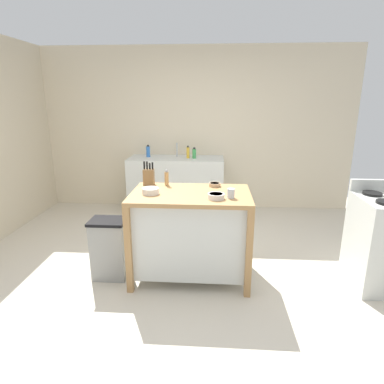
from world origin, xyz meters
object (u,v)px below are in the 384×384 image
at_px(kitchen_island, 191,230).
at_px(bowl_ceramic_wide, 215,184).
at_px(bowl_ceramic_small, 216,196).
at_px(bowl_stoneware_deep, 150,191).
at_px(sink_faucet, 177,150).
at_px(pepper_grinder, 167,178).
at_px(bottle_spray_cleaner, 194,153).
at_px(bottle_hand_soap, 188,152).
at_px(drinking_cup, 231,193).
at_px(trash_bin, 110,248).
at_px(knife_block, 149,176).
at_px(bottle_dish_soap, 148,151).

distance_m(kitchen_island, bowl_ceramic_wide, 0.55).
bearing_deg(bowl_ceramic_small, bowl_stoneware_deep, 169.32).
xyz_separation_m(bowl_ceramic_wide, sink_faucet, (-0.61, 1.89, 0.08)).
height_order(pepper_grinder, bottle_spray_cleaner, pepper_grinder).
bearing_deg(kitchen_island, bottle_hand_soap, 95.34).
distance_m(bowl_ceramic_wide, drinking_cup, 0.43).
relative_size(kitchen_island, bowl_ceramic_small, 7.63).
xyz_separation_m(bowl_ceramic_small, bottle_hand_soap, (-0.44, 2.18, 0.05)).
bearing_deg(bottle_hand_soap, bottle_spray_cleaner, -9.66).
xyz_separation_m(kitchen_island, bowl_ceramic_small, (0.25, -0.18, 0.43)).
relative_size(bowl_ceramic_small, bowl_ceramic_wide, 1.27).
relative_size(pepper_grinder, sink_faucet, 0.78).
relative_size(bowl_stoneware_deep, bottle_hand_soap, 0.85).
bearing_deg(trash_bin, bottle_spray_cleaner, 70.30).
bearing_deg(bottle_spray_cleaner, drinking_cup, -77.46).
height_order(kitchen_island, bowl_stoneware_deep, bowl_stoneware_deep).
relative_size(kitchen_island, bottle_spray_cleaner, 6.89).
xyz_separation_m(bowl_ceramic_small, sink_faucet, (-0.63, 2.33, 0.07)).
bearing_deg(trash_bin, bowl_stoneware_deep, 2.34).
relative_size(sink_faucet, bottle_spray_cleaner, 1.29).
distance_m(bowl_ceramic_small, drinking_cup, 0.14).
height_order(bowl_stoneware_deep, bottle_hand_soap, bottle_hand_soap).
distance_m(knife_block, bowl_ceramic_small, 0.85).
height_order(bowl_stoneware_deep, bottle_spray_cleaner, bottle_spray_cleaner).
distance_m(bottle_spray_cleaner, bottle_hand_soap, 0.10).
bearing_deg(drinking_cup, kitchen_island, 159.10).
bearing_deg(bowl_ceramic_small, bottle_dish_soap, 115.74).
relative_size(bowl_stoneware_deep, trash_bin, 0.26).
relative_size(bowl_ceramic_small, bottle_spray_cleaner, 0.90).
relative_size(knife_block, bowl_ceramic_wide, 2.10).
relative_size(kitchen_island, bottle_hand_soap, 6.06).
xyz_separation_m(bowl_stoneware_deep, bottle_dish_soap, (-0.45, 2.12, 0.05)).
relative_size(bottle_spray_cleaner, bottle_hand_soap, 0.88).
bearing_deg(pepper_grinder, kitchen_island, -44.33).
xyz_separation_m(pepper_grinder, bottle_dish_soap, (-0.56, 1.79, -0.00)).
xyz_separation_m(kitchen_island, knife_block, (-0.47, 0.27, 0.49)).
bearing_deg(drinking_cup, bottle_dish_soap, 118.91).
xyz_separation_m(bowl_ceramic_wide, bottle_spray_cleaner, (-0.32, 1.72, 0.05)).
height_order(kitchen_island, bowl_ceramic_wide, bowl_ceramic_wide).
bearing_deg(bottle_spray_cleaner, sink_faucet, 150.64).
relative_size(pepper_grinder, bottle_hand_soap, 0.88).
bearing_deg(bowl_stoneware_deep, sink_faucet, 89.79).
bearing_deg(bottle_spray_cleaner, knife_block, -102.51).
distance_m(knife_block, bowl_ceramic_wide, 0.71).
distance_m(pepper_grinder, trash_bin, 0.94).
xyz_separation_m(pepper_grinder, sink_faucet, (-0.10, 1.88, 0.02)).
bearing_deg(sink_faucet, pepper_grinder, -86.89).
bearing_deg(bowl_stoneware_deep, bottle_spray_cleaner, 81.72).
relative_size(knife_block, bottle_spray_cleaner, 1.49).
distance_m(knife_block, bowl_stoneware_deep, 0.35).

